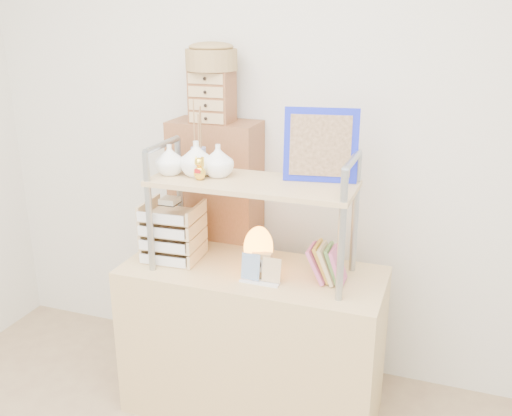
% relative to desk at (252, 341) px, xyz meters
% --- Properties ---
extents(room_shell, '(3.42, 3.41, 2.61)m').
position_rel_desk_xyz_m(room_shell, '(0.00, -0.81, 1.32)').
color(room_shell, silver).
rests_on(room_shell, ground).
extents(desk, '(1.20, 0.50, 0.75)m').
position_rel_desk_xyz_m(desk, '(0.00, 0.00, 0.00)').
color(desk, tan).
rests_on(desk, ground).
extents(cabinet, '(0.45, 0.24, 1.35)m').
position_rel_desk_xyz_m(cabinet, '(-0.33, 0.37, 0.30)').
color(cabinet, brown).
rests_on(cabinet, ground).
extents(hutch, '(0.90, 0.34, 0.74)m').
position_rel_desk_xyz_m(hutch, '(-0.06, 0.01, 0.80)').
color(hutch, '#92999F').
rests_on(hutch, desk).
extents(letter_tray, '(0.26, 0.25, 0.31)m').
position_rel_desk_xyz_m(letter_tray, '(-0.40, -0.01, 0.50)').
color(letter_tray, tan).
rests_on(letter_tray, desk).
extents(salt_lamp, '(0.14, 0.13, 0.21)m').
position_rel_desk_xyz_m(salt_lamp, '(0.03, 0.00, 0.48)').
color(salt_lamp, brown).
rests_on(salt_lamp, desk).
extents(desk_clock, '(0.09, 0.04, 0.12)m').
position_rel_desk_xyz_m(desk_clock, '(0.07, -0.06, 0.44)').
color(desk_clock, tan).
rests_on(desk_clock, desk).
extents(postcard_stand, '(0.18, 0.05, 0.13)m').
position_rel_desk_xyz_m(postcard_stand, '(0.08, -0.11, 0.41)').
color(postcard_stand, white).
rests_on(postcard_stand, desk).
extents(drawer_chest, '(0.20, 0.16, 0.25)m').
position_rel_desk_xyz_m(drawer_chest, '(-0.33, 0.35, 1.10)').
color(drawer_chest, brown).
rests_on(drawer_chest, cabinet).
extents(woven_basket, '(0.25, 0.25, 0.10)m').
position_rel_desk_xyz_m(woven_basket, '(-0.33, 0.35, 1.28)').
color(woven_basket, olive).
rests_on(woven_basket, drawer_chest).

